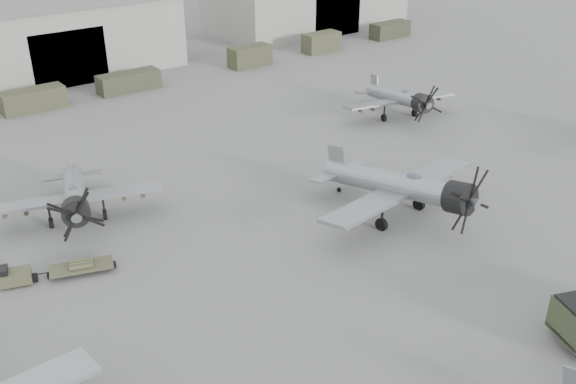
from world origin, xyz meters
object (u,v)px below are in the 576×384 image
Objects in this scene: aircraft_mid_2 at (405,187)px; tug_trailer at (41,273)px; aircraft_far_1 at (401,98)px; aircraft_far_0 at (74,196)px.

aircraft_mid_2 is 23.07m from tug_trailer.
aircraft_far_1 is at bearing 28.04° from tug_trailer.
tug_trailer is (-4.14, -5.04, -1.61)m from aircraft_far_0.
aircraft_mid_2 is 1.20× the size of aircraft_far_0.
tug_trailer is (-21.64, 7.73, -2.00)m from aircraft_mid_2.
aircraft_mid_2 reaches higher than aircraft_far_1.
tug_trailer is (-35.73, -5.90, -1.57)m from aircraft_far_1.
aircraft_far_1 is (31.59, 0.86, -0.04)m from aircraft_far_0.
aircraft_mid_2 is at bearing -17.92° from aircraft_far_0.
aircraft_far_1 is (14.09, 13.64, -0.43)m from aircraft_mid_2.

